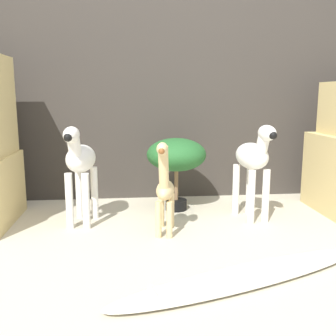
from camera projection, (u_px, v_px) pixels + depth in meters
ground_plane at (187, 256)px, 2.08m from camera, size 14.00×14.00×0.00m
wall_back at (165, 62)px, 3.12m from camera, size 6.40×0.08×2.20m
zebra_right at (254, 161)px, 2.62m from camera, size 0.23×0.45×0.66m
zebra_left at (80, 164)px, 2.52m from camera, size 0.22×0.45×0.66m
giraffe_figurine at (165, 188)px, 2.36m from camera, size 0.16×0.42×0.59m
potted_palm_front at (176, 157)px, 2.85m from camera, size 0.43×0.43×0.53m
surfboard at (245, 276)px, 1.80m from camera, size 1.38×0.70×0.09m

